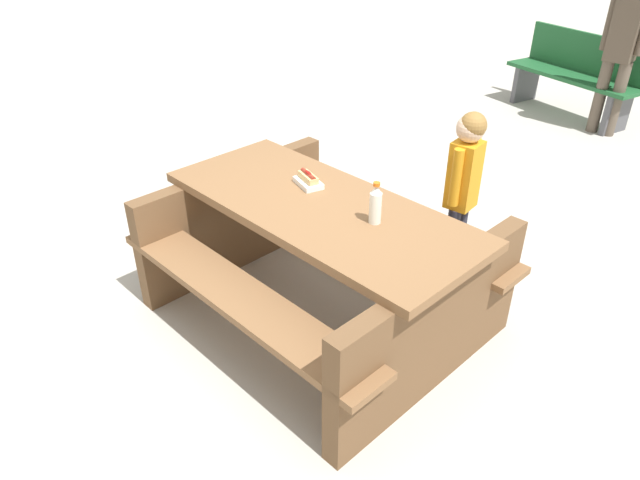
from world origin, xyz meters
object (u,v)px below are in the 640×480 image
Objects in this scene: park_bench_near at (577,74)px; bystander_adult at (627,28)px; picnic_table at (320,252)px; hotdog_tray at (308,180)px; child_in_coat at (464,176)px; soda_bottle at (376,204)px.

bystander_adult is at bearing 150.01° from park_bench_near.
bystander_adult is (-0.50, 0.29, 0.59)m from park_bench_near.
picnic_table is 9.21× the size of hotdog_tray.
bystander_adult is (0.08, -4.01, 0.26)m from hotdog_tray.
child_in_coat is at bearing 99.49° from bystander_adult.
hotdog_tray is (0.21, -0.10, 0.34)m from picnic_table.
bystander_adult is at bearing -86.02° from picnic_table.
bystander_adult is (0.29, -4.11, 0.59)m from picnic_table.
park_bench_near is (1.03, -3.46, -0.25)m from child_in_coat.
park_bench_near is at bearing -29.99° from bystander_adult.
child_in_coat is at bearing -104.54° from picnic_table.
soda_bottle reaches higher than park_bench_near.
park_bench_near reaches higher than picnic_table.
park_bench_near is 0.96× the size of bystander_adult.
child_in_coat is 0.71× the size of park_bench_near.
hotdog_tray is at bearing 97.60° from park_bench_near.
child_in_coat is at bearing -84.48° from soda_bottle.
hotdog_tray is 0.13× the size of park_bench_near.
park_bench_near is (0.78, -4.40, 0.00)m from picnic_table.
bystander_adult is (0.61, -4.04, 0.19)m from soda_bottle.
picnic_table is at bearing 75.46° from child_in_coat.
soda_bottle is 0.14× the size of bystander_adult.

